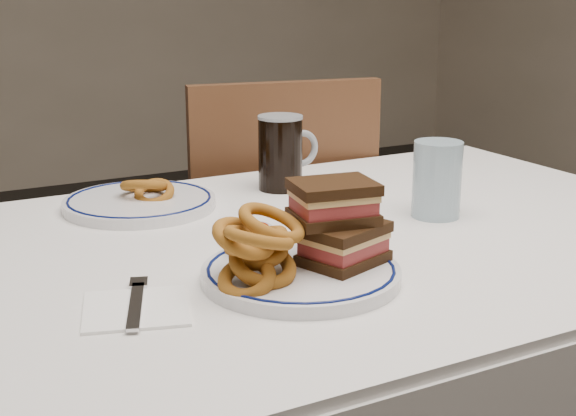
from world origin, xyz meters
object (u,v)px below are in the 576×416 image
chair_far (271,253)px  main_plate (301,273)px  beer_mug (282,152)px  far_plate (140,202)px  reuben_sandwich (339,223)px

chair_far → main_plate: 0.87m
main_plate → chair_far: bearing=65.7°
main_plate → beer_mug: (0.20, 0.43, 0.06)m
main_plate → far_plate: same height
chair_far → reuben_sandwich: 0.87m
chair_far → reuben_sandwich: bearing=-110.7°
chair_far → beer_mug: 0.48m
main_plate → beer_mug: bearing=65.1°
far_plate → chair_far: bearing=37.9°
main_plate → far_plate: 0.44m
chair_far → beer_mug: chair_far is taller
chair_far → main_plate: (-0.34, -0.76, 0.26)m
main_plate → beer_mug: beer_mug is taller
chair_far → far_plate: chair_far is taller
chair_far → beer_mug: bearing=-113.6°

